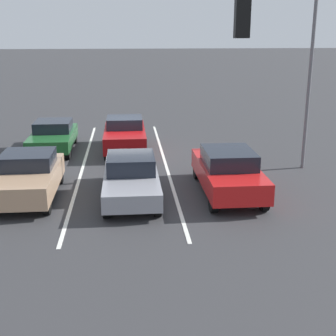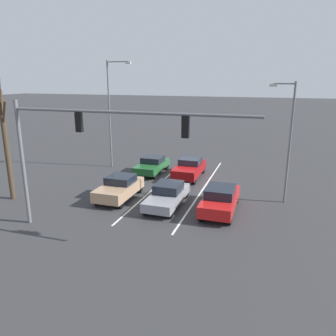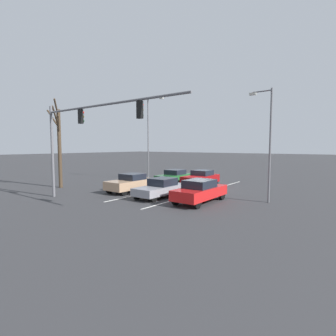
# 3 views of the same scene
# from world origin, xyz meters

# --- Properties ---
(ground_plane) EXTENTS (240.00, 240.00, 0.00)m
(ground_plane) POSITION_xyz_m (0.00, 0.00, 0.00)
(ground_plane) COLOR #333335
(lane_stripe_left_divider) EXTENTS (0.12, 15.71, 0.01)m
(lane_stripe_left_divider) POSITION_xyz_m (-1.74, 1.86, 0.01)
(lane_stripe_left_divider) COLOR silver
(lane_stripe_left_divider) RESTS_ON ground_plane
(lane_stripe_center_divider) EXTENTS (0.12, 15.71, 0.01)m
(lane_stripe_center_divider) POSITION_xyz_m (1.74, 1.86, 0.01)
(lane_stripe_center_divider) COLOR silver
(lane_stripe_center_divider) RESTS_ON ground_plane
(car_gray_midlane_front) EXTENTS (1.82, 4.62, 1.42)m
(car_gray_midlane_front) POSITION_xyz_m (-0.23, 5.85, 0.70)
(car_gray_midlane_front) COLOR gray
(car_gray_midlane_front) RESTS_ON ground_plane
(car_red_leftlane_front) EXTENTS (1.88, 4.66, 1.57)m
(car_red_leftlane_front) POSITION_xyz_m (-3.58, 5.79, 0.81)
(car_red_leftlane_front) COLOR red
(car_red_leftlane_front) RESTS_ON ground_plane
(car_tan_rightlane_front) EXTENTS (1.94, 4.16, 1.52)m
(car_tan_rightlane_front) POSITION_xyz_m (3.24, 5.64, 0.77)
(car_tan_rightlane_front) COLOR tan
(car_tan_rightlane_front) RESTS_ON ground_plane
(car_maroon_midlane_second) EXTENTS (1.87, 4.38, 1.55)m
(car_maroon_midlane_second) POSITION_xyz_m (-0.03, -0.52, 0.78)
(car_maroon_midlane_second) COLOR maroon
(car_maroon_midlane_second) RESTS_ON ground_plane
(car_darkgreen_rightlane_second) EXTENTS (1.87, 4.23, 1.40)m
(car_darkgreen_rightlane_second) POSITION_xyz_m (3.31, -0.77, 0.73)
(car_darkgreen_rightlane_second) COLOR #1E5928
(car_darkgreen_rightlane_second) RESTS_ON ground_plane
(traffic_signal_gantry) EXTENTS (12.38, 0.37, 6.81)m
(traffic_signal_gantry) POSITION_xyz_m (2.57, 10.70, 5.05)
(traffic_signal_gantry) COLOR slate
(traffic_signal_gantry) RESTS_ON ground_plane
(street_lamp_right_shoulder) EXTENTS (2.25, 0.24, 9.34)m
(street_lamp_right_shoulder) POSITION_xyz_m (7.37, -1.61, 5.35)
(street_lamp_right_shoulder) COLOR slate
(street_lamp_right_shoulder) RESTS_ON ground_plane
(street_lamp_left_shoulder) EXTENTS (1.57, 0.24, 7.69)m
(street_lamp_left_shoulder) POSITION_xyz_m (-7.19, 2.99, 4.40)
(street_lamp_left_shoulder) COLOR slate
(street_lamp_left_shoulder) RESTS_ON ground_plane
(bare_tree_near) EXTENTS (1.89, 1.42, 7.95)m
(bare_tree_near) POSITION_xyz_m (9.99, 8.03, 4.11)
(bare_tree_near) COLOR #423323
(bare_tree_near) RESTS_ON ground_plane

